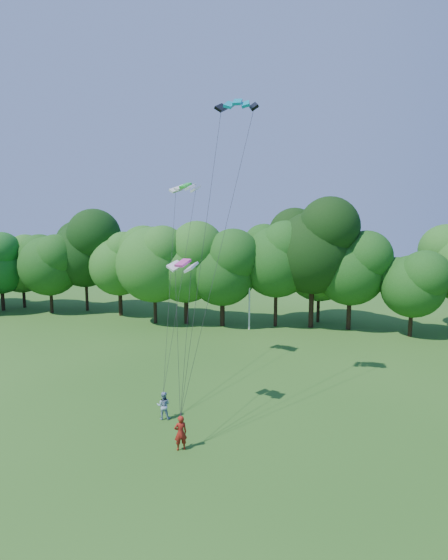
# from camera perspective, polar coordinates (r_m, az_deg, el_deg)

# --- Properties ---
(ground) EXTENTS (160.00, 160.00, 0.00)m
(ground) POSITION_cam_1_polar(r_m,az_deg,el_deg) (19.96, -12.00, -30.52)
(ground) COLOR #245417
(ground) RESTS_ON ground
(utility_pole) EXTENTS (1.53, 0.38, 7.74)m
(utility_pole) POSITION_cam_1_polar(r_m,az_deg,el_deg) (48.20, 3.34, -1.87)
(utility_pole) COLOR silver
(utility_pole) RESTS_ON ground
(kite_flyer_left) EXTENTS (0.84, 0.75, 1.93)m
(kite_flyer_left) POSITION_cam_1_polar(r_m,az_deg,el_deg) (24.90, -5.69, -19.24)
(kite_flyer_left) COLOR maroon
(kite_flyer_left) RESTS_ON ground
(kite_flyer_right) EXTENTS (0.94, 0.78, 1.75)m
(kite_flyer_right) POSITION_cam_1_polar(r_m,az_deg,el_deg) (28.35, -7.90, -15.92)
(kite_flyer_right) COLOR #8AA1BF
(kite_flyer_right) RESTS_ON ground
(kite_teal) EXTENTS (2.57, 1.18, 0.64)m
(kite_teal) POSITION_cam_1_polar(r_m,az_deg,el_deg) (29.00, 1.76, 22.22)
(kite_teal) COLOR #0591A9
(kite_teal) RESTS_ON ground
(kite_green) EXTENTS (2.65, 1.87, 0.49)m
(kite_green) POSITION_cam_1_polar(r_m,az_deg,el_deg) (34.95, -5.05, 12.20)
(kite_green) COLOR green
(kite_green) RESTS_ON ground
(kite_pink) EXTENTS (2.07, 1.57, 0.45)m
(kite_pink) POSITION_cam_1_polar(r_m,az_deg,el_deg) (26.03, -5.38, 2.24)
(kite_pink) COLOR #D03A97
(kite_pink) RESTS_ON ground
(tree_back_west) EXTENTS (7.87, 7.87, 11.45)m
(tree_back_west) POSITION_cam_1_polar(r_m,az_deg,el_deg) (64.91, -27.25, 2.66)
(tree_back_west) COLOR black
(tree_back_west) RESTS_ON ground
(tree_back_center) EXTENTS (10.08, 10.08, 14.66)m
(tree_back_center) POSITION_cam_1_polar(r_m,az_deg,el_deg) (49.44, 11.55, 4.27)
(tree_back_center) COLOR #342714
(tree_back_center) RESTS_ON ground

